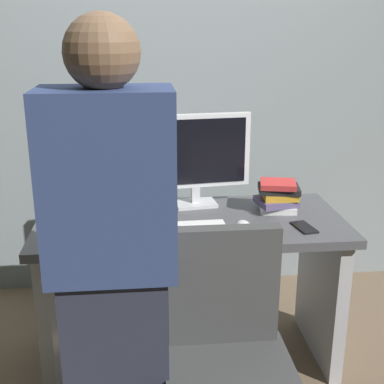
{
  "coord_description": "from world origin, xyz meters",
  "views": [
    {
      "loc": [
        -0.22,
        -2.23,
        1.6
      ],
      "look_at": [
        0.0,
        -0.05,
        0.89
      ],
      "focal_mm": 48.57,
      "sensor_mm": 36.0,
      "label": 1
    }
  ],
  "objects": [
    {
      "name": "office_chair",
      "position": [
        0.06,
        -0.73,
        0.43
      ],
      "size": [
        0.52,
        0.52,
        0.94
      ],
      "color": "black",
      "rests_on": "ground"
    },
    {
      "name": "cup_by_monitor",
      "position": [
        -0.46,
        0.2,
        0.79
      ],
      "size": [
        0.08,
        0.08,
        0.09
      ],
      "primitive_type": "cylinder",
      "color": "silver",
      "rests_on": "desk"
    },
    {
      "name": "book_stack",
      "position": [
        0.43,
        0.08,
        0.82
      ],
      "size": [
        0.22,
        0.19,
        0.15
      ],
      "color": "white",
      "rests_on": "desk"
    },
    {
      "name": "ground_plane",
      "position": [
        0.0,
        0.0,
        0.0
      ],
      "size": [
        9.0,
        9.0,
        0.0
      ],
      "primitive_type": "plane",
      "color": "brown"
    },
    {
      "name": "person_at_desk",
      "position": [
        -0.32,
        -0.72,
        0.84
      ],
      "size": [
        0.4,
        0.24,
        1.64
      ],
      "color": "#262838",
      "rests_on": "ground"
    },
    {
      "name": "keyboard",
      "position": [
        -0.07,
        -0.13,
        0.75
      ],
      "size": [
        0.43,
        0.14,
        0.02
      ],
      "primitive_type": "cube",
      "rotation": [
        0.0,
        0.0,
        0.03
      ],
      "color": "white",
      "rests_on": "desk"
    },
    {
      "name": "cup_near_keyboard",
      "position": [
        -0.35,
        -0.11,
        0.79
      ],
      "size": [
        0.07,
        0.07,
        0.1
      ],
      "primitive_type": "cylinder",
      "color": "silver",
      "rests_on": "desk"
    },
    {
      "name": "wall_back",
      "position": [
        0.0,
        0.87,
        1.5
      ],
      "size": [
        6.4,
        0.1,
        3.0
      ],
      "primitive_type": "cube",
      "color": "gray",
      "rests_on": "ground"
    },
    {
      "name": "mouse",
      "position": [
        0.22,
        -0.14,
        0.76
      ],
      "size": [
        0.06,
        0.1,
        0.03
      ],
      "primitive_type": "ellipsoid",
      "color": "white",
      "rests_on": "desk"
    },
    {
      "name": "cell_phone",
      "position": [
        0.49,
        -0.16,
        0.75
      ],
      "size": [
        0.09,
        0.15,
        0.01
      ],
      "primitive_type": "cube",
      "rotation": [
        0.0,
        0.0,
        0.18
      ],
      "color": "black",
      "rests_on": "desk"
    },
    {
      "name": "desk",
      "position": [
        0.0,
        0.0,
        0.51
      ],
      "size": [
        1.42,
        0.64,
        0.74
      ],
      "color": "#4C4C51",
      "rests_on": "ground"
    },
    {
      "name": "monitor",
      "position": [
        0.04,
        0.2,
        1.0
      ],
      "size": [
        0.54,
        0.16,
        0.46
      ],
      "color": "silver",
      "rests_on": "desk"
    }
  ]
}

